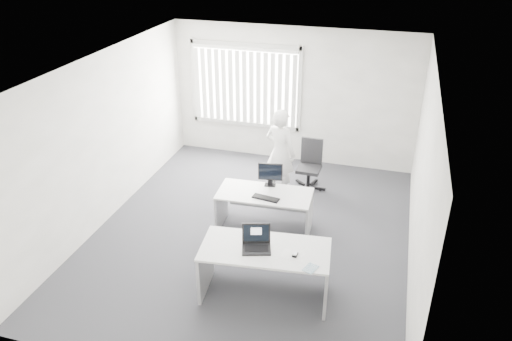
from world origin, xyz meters
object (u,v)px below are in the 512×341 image
(person, at_px, (280,153))
(monitor, at_px, (270,174))
(office_chair, at_px, (309,174))
(desk_far, at_px, (264,203))
(desk_near, at_px, (265,262))
(laptop, at_px, (256,241))

(person, bearing_deg, monitor, 113.68)
(office_chair, bearing_deg, desk_far, -103.49)
(desk_near, relative_size, office_chair, 1.83)
(office_chair, height_order, laptop, laptop)
(person, bearing_deg, desk_near, 119.33)
(laptop, relative_size, monitor, 0.93)
(desk_far, xyz_separation_m, office_chair, (0.44, 1.61, -0.20))
(desk_far, bearing_deg, person, 89.32)
(desk_far, bearing_deg, monitor, 82.97)
(desk_far, bearing_deg, office_chair, 71.67)
(desk_far, distance_m, laptop, 1.71)
(desk_near, height_order, desk_far, desk_near)
(monitor, bearing_deg, office_chair, 64.24)
(desk_near, height_order, person, person)
(desk_far, relative_size, laptop, 4.14)
(desk_near, bearing_deg, monitor, 96.49)
(desk_far, height_order, monitor, monitor)
(laptop, xyz_separation_m, monitor, (-0.31, 1.90, -0.03))
(desk_near, relative_size, person, 1.07)
(desk_far, height_order, laptop, laptop)
(desk_far, xyz_separation_m, laptop, (0.33, -1.62, 0.42))
(laptop, bearing_deg, desk_near, 14.79)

